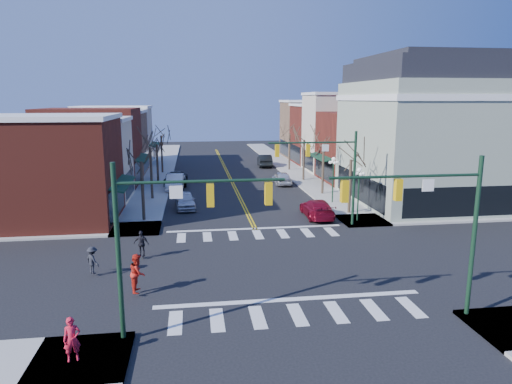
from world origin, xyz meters
name	(u,v)px	position (x,y,z in m)	size (l,w,h in m)	color
ground	(273,266)	(0.00, 0.00, 0.00)	(160.00, 160.00, 0.00)	black
sidewalk_left	(150,197)	(-8.75, 20.00, 0.07)	(3.50, 70.00, 0.15)	#9E9B93
sidewalk_right	(323,192)	(8.75, 20.00, 0.07)	(3.50, 70.00, 0.15)	#9E9B93
bldg_left_brick_a	(48,172)	(-15.50, 11.75, 4.00)	(10.00, 8.50, 8.00)	maroon
bldg_left_stucco_a	(74,162)	(-15.50, 19.50, 3.75)	(10.00, 7.00, 7.50)	beige
bldg_left_brick_b	(91,147)	(-15.50, 27.50, 4.25)	(10.00, 9.00, 8.50)	maroon
bldg_left_tan	(105,144)	(-15.50, 35.75, 3.90)	(10.00, 7.50, 7.80)	#8C684D
bldg_left_stucco_b	(115,137)	(-15.50, 43.50, 4.10)	(10.00, 8.00, 8.20)	beige
bldg_right_brick_a	(366,147)	(15.50, 25.75, 4.00)	(10.00, 8.50, 8.00)	maroon
bldg_right_stucco	(345,134)	(15.50, 33.50, 5.00)	(10.00, 7.00, 10.00)	beige
bldg_right_brick_b	(328,135)	(15.50, 41.00, 4.25)	(10.00, 8.00, 8.50)	maroon
bldg_right_tan	(314,130)	(15.50, 49.00, 4.50)	(10.00, 8.00, 9.00)	#8C684D
victorian_corner	(425,131)	(16.50, 14.50, 6.66)	(12.25, 14.25, 13.30)	#929D88
traffic_mast_near_left	(166,225)	(-5.55, -7.40, 4.71)	(6.60, 0.28, 7.20)	#14331E
traffic_mast_near_right	(435,215)	(5.55, -7.40, 4.71)	(6.60, 0.28, 7.20)	#14331E
traffic_mast_far_right	(330,165)	(5.55, 7.40, 4.71)	(6.60, 0.28, 7.20)	#14331E
lamppost_corner	(359,185)	(8.20, 8.50, 2.96)	(0.36, 0.36, 4.33)	#14331E
lamppost_midblock	(333,172)	(8.20, 15.00, 2.96)	(0.36, 0.36, 4.33)	#14331E
tree_left_a	(143,192)	(-8.40, 11.00, 2.38)	(0.24, 0.24, 4.76)	#382B21
tree_left_b	(151,174)	(-8.40, 19.00, 2.52)	(0.24, 0.24, 5.04)	#382B21
tree_left_c	(157,165)	(-8.40, 27.00, 2.27)	(0.24, 0.24, 4.55)	#382B21
tree_left_d	(162,155)	(-8.40, 35.00, 2.45)	(0.24, 0.24, 4.90)	#382B21
tree_right_a	(350,187)	(8.40, 11.00, 2.31)	(0.24, 0.24, 4.62)	#382B21
tree_right_b	(323,169)	(8.40, 19.00, 2.59)	(0.24, 0.24, 5.18)	#382B21
tree_right_c	(304,161)	(8.40, 27.00, 2.42)	(0.24, 0.24, 4.83)	#382B21
tree_right_d	(289,152)	(8.40, 35.00, 2.48)	(0.24, 0.24, 4.97)	#382B21
car_left_near	(185,200)	(-5.23, 14.99, 0.72)	(1.69, 4.21, 1.44)	silver
car_left_mid	(175,182)	(-6.40, 23.57, 0.82)	(1.74, 4.98, 1.64)	white
car_left_far	(176,179)	(-6.40, 26.33, 0.73)	(2.44, 5.28, 1.47)	black
car_right_near	(317,208)	(5.47, 10.42, 0.73)	(2.06, 5.06, 1.47)	maroon
car_right_mid	(282,178)	(5.45, 25.14, 0.75)	(1.76, 4.38, 1.49)	silver
car_right_far	(265,161)	(5.71, 39.23, 0.86)	(1.81, 5.20, 1.71)	black
pedestrian_red_a	(72,339)	(-8.96, -8.86, 0.98)	(0.61, 0.40, 1.66)	red
pedestrian_red_b	(138,273)	(-7.30, -2.95, 1.11)	(0.94, 0.73, 1.93)	red
pedestrian_dark_a	(141,244)	(-7.68, 2.27, 0.95)	(0.94, 0.39, 1.60)	black
pedestrian_dark_b	(93,260)	(-10.00, -0.20, 0.91)	(0.98, 0.56, 1.52)	black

